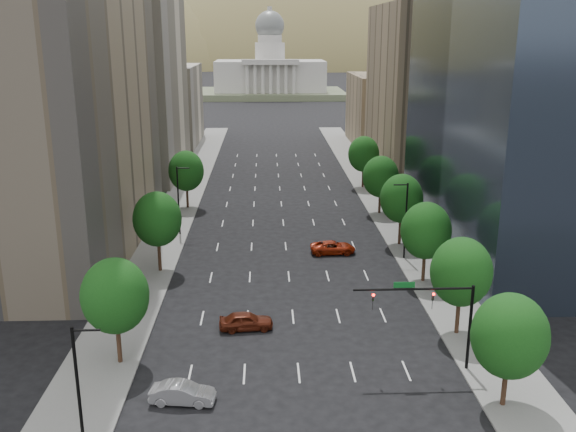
{
  "coord_description": "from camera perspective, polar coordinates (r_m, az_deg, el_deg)",
  "views": [
    {
      "loc": [
        -2.41,
        -13.04,
        25.04
      ],
      "look_at": [
        -0.24,
        45.7,
        8.0
      ],
      "focal_mm": 39.35,
      "sensor_mm": 36.0,
      "label": 1
    }
  ],
  "objects": [
    {
      "name": "tree_right_5",
      "position": [
        106.11,
        6.85,
        5.58
      ],
      "size": [
        5.2,
        5.2,
        8.75
      ],
      "color": "#382316",
      "rests_on": "ground"
    },
    {
      "name": "tree_left_1",
      "position": [
        68.77,
        -11.73,
        -0.29
      ],
      "size": [
        5.2,
        5.2,
        8.97
      ],
      "color": "#382316",
      "rests_on": "ground"
    },
    {
      "name": "car_maroon",
      "position": [
        56.17,
        -3.81,
        -9.43
      ],
      "size": [
        4.86,
        2.29,
        1.61
      ],
      "primitive_type": "imported",
      "rotation": [
        0.0,
        0.0,
        1.66
      ],
      "color": "#511B0D",
      "rests_on": "ground"
    },
    {
      "name": "car_silver",
      "position": [
        46.57,
        -9.51,
        -15.52
      ],
      "size": [
        4.72,
        2.1,
        1.51
      ],
      "primitive_type": "imported",
      "rotation": [
        0.0,
        0.0,
        1.46
      ],
      "color": "#9A9B9F",
      "rests_on": "ground"
    },
    {
      "name": "tree_right_4",
      "position": [
        90.72,
        8.38,
        3.53
      ],
      "size": [
        5.2,
        5.2,
        8.46
      ],
      "color": "#382316",
      "rests_on": "ground"
    },
    {
      "name": "foothills",
      "position": [
        616.76,
        1.37,
        10.32
      ],
      "size": [
        720.0,
        413.0,
        263.0
      ],
      "color": "brown",
      "rests_on": "ground"
    },
    {
      "name": "traffic_signal",
      "position": [
        49.14,
        13.49,
        -8.16
      ],
      "size": [
        9.12,
        0.4,
        7.38
      ],
      "color": "black",
      "rests_on": "ground"
    },
    {
      "name": "tree_right_0",
      "position": [
        45.86,
        19.41,
        -10.2
      ],
      "size": [
        5.2,
        5.2,
        8.39
      ],
      "color": "#382316",
      "rests_on": "ground"
    },
    {
      "name": "filler_right",
      "position": [
        149.57,
        8.58,
        9.45
      ],
      "size": [
        14.0,
        26.0,
        16.0
      ],
      "primitive_type": "cube",
      "color": "#8C7759",
      "rests_on": "ground"
    },
    {
      "name": "parking_tan_right",
      "position": [
        116.75,
        11.69,
        10.91
      ],
      "size": [
        14.0,
        30.0,
        30.0
      ],
      "primitive_type": "cube",
      "color": "#8C7759",
      "rests_on": "ground"
    },
    {
      "name": "capitol",
      "position": [
        263.28,
        -1.62,
        12.58
      ],
      "size": [
        60.0,
        40.0,
        35.2
      ],
      "color": "#596647",
      "rests_on": "ground"
    },
    {
      "name": "tree_right_1",
      "position": [
        55.2,
        15.38,
        -4.9
      ],
      "size": [
        5.2,
        5.2,
        8.75
      ],
      "color": "#382316",
      "rests_on": "ground"
    },
    {
      "name": "tree_right_2",
      "position": [
        66.13,
        12.36,
        -1.31
      ],
      "size": [
        5.2,
        5.2,
        8.61
      ],
      "color": "#382316",
      "rests_on": "ground"
    },
    {
      "name": "filler_left",
      "position": [
        151.6,
        -10.83,
        9.81
      ],
      "size": [
        14.0,
        26.0,
        18.0
      ],
      "primitive_type": "cube",
      "color": "beige",
      "rests_on": "ground"
    },
    {
      "name": "car_red_far",
      "position": [
        74.76,
        4.08,
        -2.85
      ],
      "size": [
        5.42,
        2.71,
        1.47
      ],
      "primitive_type": "imported",
      "rotation": [
        0.0,
        0.0,
        1.62
      ],
      "color": "#96210A",
      "rests_on": "ground"
    },
    {
      "name": "streetlight_rn",
      "position": [
        72.72,
        10.56,
        -0.24
      ],
      "size": [
        1.7,
        0.2,
        9.0
      ],
      "color": "black",
      "rests_on": "ground"
    },
    {
      "name": "tree_left_2",
      "position": [
        93.8,
        -9.19,
        4.04
      ],
      "size": [
        5.2,
        5.2,
        8.68
      ],
      "color": "#382316",
      "rests_on": "ground"
    },
    {
      "name": "streetlight_ln",
      "position": [
        81.36,
        -9.84,
        1.55
      ],
      "size": [
        1.7,
        0.2,
        9.0
      ],
      "color": "black",
      "rests_on": "ground"
    },
    {
      "name": "tree_right_3",
      "position": [
        77.27,
        10.22,
        1.56
      ],
      "size": [
        5.2,
        5.2,
        8.89
      ],
      "color": "#382316",
      "rests_on": "ground"
    },
    {
      "name": "sidewalk_left",
      "position": [
        78.29,
        -11.64,
        -2.77
      ],
      "size": [
        6.0,
        200.0,
        0.15
      ],
      "primitive_type": "cube",
      "color": "slate",
      "rests_on": "ground"
    },
    {
      "name": "midrise_cream_left",
      "position": [
        118.46,
        -13.4,
        12.09
      ],
      "size": [
        14.0,
        30.0,
        35.0
      ],
      "primitive_type": "cube",
      "color": "beige",
      "rests_on": "ground"
    },
    {
      "name": "streetlight_ls",
      "position": [
        40.27,
        -18.32,
        -14.84
      ],
      "size": [
        1.7,
        0.2,
        9.0
      ],
      "color": "black",
      "rests_on": "ground"
    },
    {
      "name": "sidewalk_right",
      "position": [
        79.24,
        11.07,
        -2.51
      ],
      "size": [
        6.0,
        200.0,
        0.15
      ],
      "primitive_type": "cube",
      "color": "slate",
      "rests_on": "ground"
    },
    {
      "name": "tree_left_0",
      "position": [
        50.35,
        -15.36,
        -6.98
      ],
      "size": [
        5.2,
        5.2,
        8.75
      ],
      "color": "#382316",
      "rests_on": "ground"
    }
  ]
}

